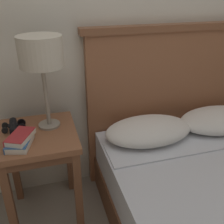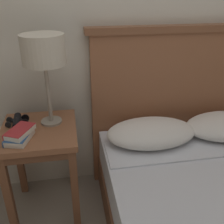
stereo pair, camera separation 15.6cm
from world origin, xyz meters
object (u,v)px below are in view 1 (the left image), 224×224
object	(u,v)px
book_on_nightstand	(20,143)
book_stacked_on_top	(20,137)
binoculars_pair	(14,126)
nightstand	(39,148)
table_lamp	(41,54)

from	to	relation	value
book_on_nightstand	book_stacked_on_top	distance (m)	0.04
binoculars_pair	book_stacked_on_top	bearing A→B (deg)	-76.23
nightstand	binoculars_pair	bearing A→B (deg)	149.43
book_stacked_on_top	binoculars_pair	world-z (taller)	book_stacked_on_top
book_stacked_on_top	table_lamp	bearing A→B (deg)	47.68
table_lamp	book_stacked_on_top	distance (m)	0.46
nightstand	table_lamp	size ratio (longest dim) A/B	1.18
book_stacked_on_top	book_on_nightstand	bearing A→B (deg)	-157.97
book_stacked_on_top	nightstand	bearing A→B (deg)	51.59
nightstand	table_lamp	bearing A→B (deg)	42.47
nightstand	binoculars_pair	distance (m)	0.20
book_on_nightstand	binoculars_pair	xyz separation A→B (m)	(-0.04, 0.19, 0.00)
nightstand	table_lamp	distance (m)	0.56
table_lamp	book_stacked_on_top	size ratio (longest dim) A/B	2.72
table_lamp	binoculars_pair	xyz separation A→B (m)	(-0.21, 0.01, -0.42)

